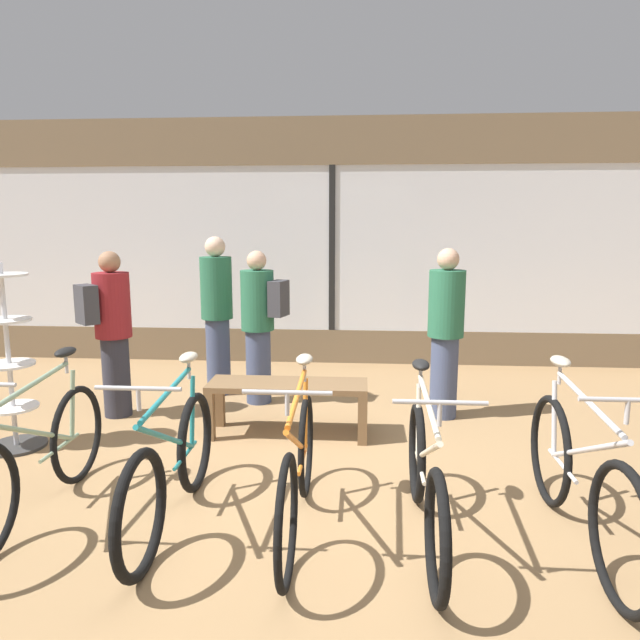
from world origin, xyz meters
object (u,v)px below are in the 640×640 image
object	(u,v)px
bicycle_far_left	(37,458)
customer_near_rack	(446,330)
bicycle_far_right	(579,480)
customer_mid_floor	(112,329)
display_bench	(288,392)
bicycle_left	(172,467)
bicycle_center	(298,470)
accessory_rack	(10,373)
customer_by_window	(217,312)
customer_near_bench	(259,322)
bicycle_right	(425,481)

from	to	relation	value
bicycle_far_left	customer_near_rack	world-z (taller)	customer_near_rack
bicycle_far_right	customer_mid_floor	size ratio (longest dim) A/B	1.12
display_bench	bicycle_left	bearing A→B (deg)	-108.05
bicycle_center	display_bench	world-z (taller)	bicycle_center
bicycle_center	accessory_rack	size ratio (longest dim) A/B	1.10
bicycle_left	bicycle_far_right	xyz separation A→B (m)	(2.42, -0.05, 0.02)
customer_by_window	customer_near_bench	size ratio (longest dim) A/B	1.08
bicycle_left	accessory_rack	size ratio (longest dim) A/B	1.09
customer_near_bench	display_bench	bearing A→B (deg)	-65.84
display_bench	bicycle_far_left	bearing A→B (deg)	-132.42
bicycle_far_left	display_bench	size ratio (longest dim) A/B	1.27
accessory_rack	customer_near_bench	size ratio (longest dim) A/B	0.98
customer_near_rack	customer_near_bench	bearing A→B (deg)	170.24
bicycle_right	customer_by_window	distance (m)	3.48
accessory_rack	bicycle_far_right	bearing A→B (deg)	-15.73
bicycle_center	bicycle_right	world-z (taller)	bicycle_center
bicycle_left	bicycle_right	bearing A→B (deg)	-2.31
accessory_rack	customer_by_window	bearing A→B (deg)	51.36
customer_by_window	customer_mid_floor	xyz separation A→B (m)	(-0.82, -0.81, -0.05)
bicycle_far_left	customer_near_bench	bearing A→B (deg)	67.80
accessory_rack	customer_mid_floor	bearing A→B (deg)	59.09
customer_near_rack	customer_mid_floor	world-z (taller)	customer_near_rack
bicycle_center	accessory_rack	world-z (taller)	accessory_rack
accessory_rack	customer_by_window	size ratio (longest dim) A/B	0.90
bicycle_left	accessory_rack	bearing A→B (deg)	147.10
customer_by_window	bicycle_center	bearing A→B (deg)	-66.82
bicycle_far_left	customer_mid_floor	bearing A→B (deg)	99.96
bicycle_far_left	customer_mid_floor	size ratio (longest dim) A/B	1.11
bicycle_left	customer_by_window	bearing A→B (deg)	98.41
bicycle_center	accessory_rack	bearing A→B (deg)	155.75
bicycle_center	customer_near_bench	bearing A→B (deg)	105.15
bicycle_left	bicycle_center	distance (m)	0.78
bicycle_center	display_bench	size ratio (longest dim) A/B	1.22
bicycle_far_right	customer_near_rack	bearing A→B (deg)	101.83
display_bench	customer_mid_floor	distance (m)	1.85
bicycle_center	customer_near_rack	bearing A→B (deg)	61.71
bicycle_left	bicycle_center	size ratio (longest dim) A/B	0.99
bicycle_far_right	bicycle_far_left	bearing A→B (deg)	178.48
customer_near_rack	display_bench	bearing A→B (deg)	-157.74
bicycle_far_left	bicycle_far_right	size ratio (longest dim) A/B	0.99
bicycle_far_left	bicycle_left	distance (m)	0.89
customer_mid_floor	customer_by_window	bearing A→B (deg)	44.82
bicycle_center	customer_mid_floor	world-z (taller)	customer_mid_floor
accessory_rack	customer_near_bench	distance (m)	2.30
customer_near_rack	customer_by_window	distance (m)	2.44
display_bench	customer_by_window	distance (m)	1.60
customer_by_window	customer_near_bench	world-z (taller)	customer_by_window
bicycle_left	customer_by_window	world-z (taller)	customer_by_window
bicycle_left	customer_mid_floor	distance (m)	2.36
display_bench	bicycle_right	bearing A→B (deg)	-57.98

